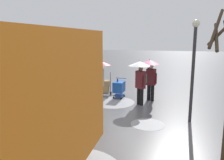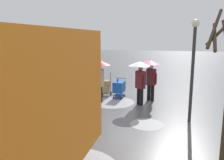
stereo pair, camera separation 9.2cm
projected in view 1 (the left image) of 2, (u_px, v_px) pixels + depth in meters
The scene contains 10 objects.
ground_plane at pixel (124, 98), 12.33m from camera, with size 90.00×90.00×0.00m, color #5B5B5E.
slush_patch_near_cluster at pixel (113, 102), 11.59m from camera, with size 2.22×2.22×0.01m, color #999BA0.
slush_patch_under_van at pixel (148, 124), 8.64m from camera, with size 1.28×1.28×0.01m, color #999BA0.
cargo_van_parked_right at pixel (57, 74), 13.06m from camera, with size 2.32×5.40×2.60m.
shopping_cart_vendor at pixel (119, 87), 12.35m from camera, with size 0.59×0.84×1.04m.
hand_dolly_boxes at pixel (106, 87), 12.67m from camera, with size 0.56×0.74×1.32m.
pedestrian_pink_side at pixel (140, 73), 10.90m from camera, with size 1.04×1.04×2.15m.
pedestrian_black_side at pixel (150, 70), 11.63m from camera, with size 1.04×1.04×2.15m.
pedestrian_white_side at pixel (100, 71), 11.24m from camera, with size 1.04×1.04×2.15m.
street_lamp at pixel (194, 61), 8.48m from camera, with size 0.28×0.28×3.86m.
Camera 1 is at (-2.41, 11.71, 3.24)m, focal length 36.77 mm.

